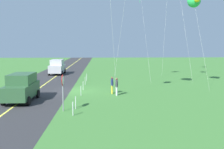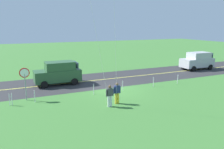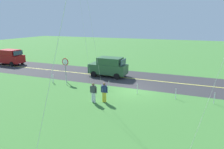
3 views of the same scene
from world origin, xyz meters
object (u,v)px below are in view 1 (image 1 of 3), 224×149
Objects in this scene: car_parked_west_far at (57,67)px; person_adult_companion at (112,85)px; person_adult_near at (117,86)px; stop_sign at (63,86)px; car_suv_foreground at (22,87)px; kite_yellow_high at (194,1)px.

car_parked_west_far is 17.39m from person_adult_companion.
car_parked_west_far reaches higher than person_adult_near.
car_suv_foreground is at bearing -130.63° from stop_sign.
person_adult_companion is at bearing 148.94° from stop_sign.
car_suv_foreground is 0.45× the size of kite_yellow_high.
car_parked_west_far is 0.45× the size of kite_yellow_high.
car_parked_west_far is 1.72× the size of stop_sign.
kite_yellow_high is at bearing 109.12° from person_adult_near.
stop_sign is at bearing 10.84° from car_parked_west_far.
person_adult_near is 1.00× the size of person_adult_companion.
person_adult_companion is at bearing -160.68° from person_adult_near.
stop_sign is at bearing -52.52° from kite_yellow_high.
kite_yellow_high is at bearing 53.79° from car_parked_west_far.
car_parked_west_far is 21.99m from kite_yellow_high.
person_adult_near is (-1.99, 7.90, -0.29)m from car_suv_foreground.
person_adult_near is at bearing 142.70° from stop_sign.
car_suv_foreground is 19.14m from kite_yellow_high.
car_suv_foreground is at bearing 161.25° from person_adult_companion.
person_adult_near is (16.31, 8.18, -0.29)m from car_parked_west_far.
kite_yellow_high is at bearing -17.39° from person_adult_companion.
car_suv_foreground is 8.00m from person_adult_companion.
kite_yellow_high reaches higher than car_suv_foreground.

